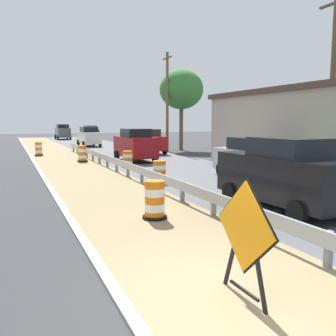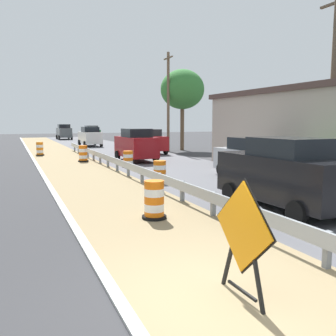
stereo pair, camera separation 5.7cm
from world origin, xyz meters
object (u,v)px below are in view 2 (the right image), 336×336
object	(u,v)px
car_lead_far_lane	(90,136)
car_trailing_far_lane	(64,132)
traffic_barrel_mid	(128,160)
car_distant_a	(150,141)
warning_sign_diamond	(243,233)
traffic_barrel_close	(160,173)
car_lead_near_lane	(136,145)
car_trailing_near_lane	(92,133)
utility_pole_mid	(168,101)
traffic_barrel_far	(83,154)
car_mid_far_lane	(256,158)
car_distant_b	(284,174)
traffic_barrel_nearest	(154,201)
traffic_barrel_farther	(40,149)
utility_pole_near	(333,85)

from	to	relation	value
car_lead_far_lane	car_trailing_far_lane	size ratio (longest dim) A/B	1.07
traffic_barrel_mid	car_distant_a	world-z (taller)	car_distant_a
warning_sign_diamond	traffic_barrel_close	distance (m)	10.75
car_lead_near_lane	car_lead_far_lane	world-z (taller)	car_lead_near_lane
traffic_barrel_mid	car_trailing_far_lane	bearing A→B (deg)	88.28
warning_sign_diamond	car_distant_a	xyz separation A→B (m)	(7.59, 24.33, -0.02)
warning_sign_diamond	car_trailing_far_lane	xyz separation A→B (m)	(4.24, 52.32, 0.09)
car_trailing_near_lane	utility_pole_mid	xyz separation A→B (m)	(2.34, -22.18, 3.45)
traffic_barrel_far	car_lead_near_lane	size ratio (longest dim) A/B	0.26
traffic_barrel_mid	car_lead_far_lane	bearing A→B (deg)	85.19
traffic_barrel_close	utility_pole_mid	size ratio (longest dim) A/B	0.11
car_mid_far_lane	car_lead_far_lane	bearing A→B (deg)	-176.28
car_distant_b	car_distant_a	bearing A→B (deg)	-10.67
car_trailing_near_lane	car_mid_far_lane	distance (m)	38.22
traffic_barrel_nearest	traffic_barrel_mid	world-z (taller)	traffic_barrel_nearest
traffic_barrel_far	car_lead_near_lane	distance (m)	3.58
warning_sign_diamond	car_lead_far_lane	distance (m)	35.77
traffic_barrel_close	car_distant_b	world-z (taller)	car_distant_b
traffic_barrel_mid	utility_pole_mid	bearing A→B (deg)	54.87
traffic_barrel_nearest	car_lead_far_lane	bearing A→B (deg)	81.94
traffic_barrel_farther	car_trailing_far_lane	xyz separation A→B (m)	(5.31, 26.40, 0.64)
traffic_barrel_nearest	car_lead_far_lane	distance (m)	30.94
traffic_barrel_mid	car_distant_b	bearing A→B (deg)	-83.58
traffic_barrel_mid	car_trailing_far_lane	size ratio (longest dim) A/B	0.22
car_trailing_near_lane	car_lead_far_lane	bearing A→B (deg)	-12.12
traffic_barrel_far	car_lead_far_lane	xyz separation A→B (m)	(3.52, 15.31, 0.56)
car_distant_a	car_lead_far_lane	bearing A→B (deg)	-166.51
traffic_barrel_farther	car_distant_b	world-z (taller)	car_distant_b
traffic_barrel_close	car_mid_far_lane	world-z (taller)	car_mid_far_lane
car_distant_b	utility_pole_mid	bearing A→B (deg)	-15.89
traffic_barrel_close	car_distant_a	distance (m)	14.77
traffic_barrel_far	car_trailing_far_lane	world-z (taller)	car_trailing_far_lane
traffic_barrel_farther	car_trailing_far_lane	distance (m)	26.94
car_mid_far_lane	utility_pole_near	bearing A→B (deg)	47.39
traffic_barrel_farther	car_distant_b	xyz separation A→B (m)	(5.55, -21.64, 0.62)
car_lead_far_lane	utility_pole_mid	distance (m)	11.65
traffic_barrel_farther	utility_pole_mid	bearing A→B (deg)	-2.21
traffic_barrel_far	car_lead_near_lane	bearing A→B (deg)	-17.80
traffic_barrel_close	car_trailing_near_lane	distance (m)	37.62
traffic_barrel_far	car_distant_b	xyz separation A→B (m)	(3.21, -15.86, 0.61)
car_lead_near_lane	utility_pole_mid	world-z (taller)	utility_pole_mid
traffic_barrel_mid	traffic_barrel_far	xyz separation A→B (m)	(-1.89, 4.07, 0.06)
car_distant_a	utility_pole_near	distance (m)	17.34
car_mid_far_lane	car_trailing_far_lane	xyz separation A→B (m)	(-3.06, 42.86, 0.15)
car_trailing_far_lane	utility_pole_near	size ratio (longest dim) A/B	0.53
car_trailing_near_lane	utility_pole_near	world-z (taller)	utility_pole_near
traffic_barrel_close	traffic_barrel_farther	xyz separation A→B (m)	(-3.92, 15.57, 0.05)
warning_sign_diamond	utility_pole_near	distance (m)	12.59
car_mid_far_lane	car_distant_b	xyz separation A→B (m)	(-2.82, -5.18, 0.13)
traffic_barrel_nearest	traffic_barrel_mid	xyz separation A→B (m)	(2.71, 11.25, -0.05)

